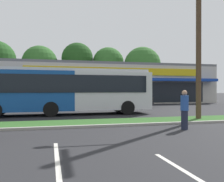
% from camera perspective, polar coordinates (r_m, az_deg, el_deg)
% --- Properties ---
extents(grass_median, '(56.00, 2.20, 0.12)m').
position_cam_1_polar(grass_median, '(13.20, 0.61, -7.18)').
color(grass_median, '#2D5B23').
rests_on(grass_median, ground_plane).
extents(curb_lip, '(56.00, 0.24, 0.12)m').
position_cam_1_polar(curb_lip, '(12.03, 2.10, -7.91)').
color(curb_lip, '#99968C').
rests_on(curb_lip, ground_plane).
extents(parking_stripe_0, '(0.12, 4.80, 0.01)m').
position_cam_1_polar(parking_stripe_0, '(6.20, -12.47, -16.29)').
color(parking_stripe_0, silver).
rests_on(parking_stripe_0, ground_plane).
extents(storefront_building, '(27.51, 15.25, 5.21)m').
position_cam_1_polar(storefront_building, '(36.51, -1.36, 1.58)').
color(storefront_building, '#BCB7AD').
rests_on(storefront_building, ground_plane).
extents(tree_mid_left, '(6.22, 6.22, 9.57)m').
position_cam_1_polar(tree_mid_left, '(45.51, -16.40, 6.16)').
color(tree_mid_left, '#473323').
rests_on(tree_mid_left, ground_plane).
extents(tree_mid, '(5.74, 5.74, 10.40)m').
position_cam_1_polar(tree_mid, '(45.86, -8.03, 7.45)').
color(tree_mid, '#473323').
rests_on(tree_mid, ground_plane).
extents(tree_mid_right, '(5.86, 5.86, 9.70)m').
position_cam_1_polar(tree_mid_right, '(46.18, -0.89, 6.46)').
color(tree_mid_right, '#473323').
rests_on(tree_mid_right, ground_plane).
extents(tree_right, '(6.60, 6.60, 9.50)m').
position_cam_1_polar(tree_right, '(44.89, 7.04, 5.92)').
color(tree_right, '#473323').
rests_on(tree_right, ground_plane).
extents(utility_pole, '(3.03, 2.40, 10.72)m').
position_cam_1_polar(utility_pole, '(15.49, 18.99, 14.98)').
color(utility_pole, '#4C3826').
rests_on(utility_pole, ground_plane).
extents(city_bus, '(12.52, 2.82, 3.25)m').
position_cam_1_polar(city_bus, '(17.77, -11.02, 0.25)').
color(city_bus, '#144793').
rests_on(city_bus, ground_plane).
extents(car_1, '(4.57, 1.87, 1.61)m').
position_cam_1_polar(car_1, '(24.58, 3.83, -1.97)').
color(car_1, black).
rests_on(car_1, ground_plane).
extents(pedestrian_by_pole, '(0.35, 0.35, 1.75)m').
position_cam_1_polar(pedestrian_by_pole, '(11.45, 16.45, -4.20)').
color(pedestrian_by_pole, '#1E2338').
rests_on(pedestrian_by_pole, ground_plane).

